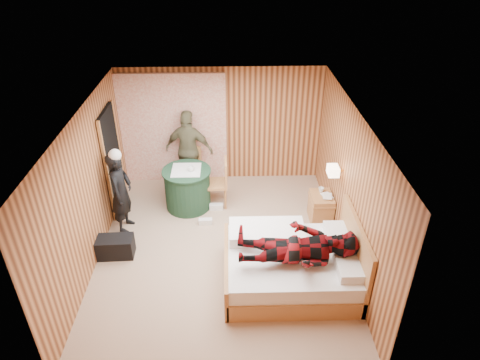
{
  "coord_description": "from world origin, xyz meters",
  "views": [
    {
      "loc": [
        0.17,
        -5.8,
        4.91
      ],
      "look_at": [
        0.34,
        0.6,
        1.05
      ],
      "focal_mm": 32.0,
      "sensor_mm": 36.0,
      "label": 1
    }
  ],
  "objects_px": {
    "wall_lamp": "(333,171)",
    "chair_near": "(220,179)",
    "woman_standing": "(121,192)",
    "man_at_table": "(189,150)",
    "nightstand": "(321,207)",
    "chair_far": "(191,165)",
    "duffel_bag": "(115,247)",
    "bed": "(292,265)",
    "man_on_bed": "(299,241)",
    "round_table": "(188,188)"
  },
  "relations": [
    {
      "from": "nightstand",
      "to": "man_at_table",
      "type": "relative_size",
      "value": 0.33
    },
    {
      "from": "nightstand",
      "to": "woman_standing",
      "type": "relative_size",
      "value": 0.36
    },
    {
      "from": "man_at_table",
      "to": "chair_far",
      "type": "bearing_deg",
      "value": 118.5
    },
    {
      "from": "man_at_table",
      "to": "man_on_bed",
      "type": "relative_size",
      "value": 0.97
    },
    {
      "from": "chair_far",
      "to": "man_on_bed",
      "type": "relative_size",
      "value": 0.53
    },
    {
      "from": "nightstand",
      "to": "man_at_table",
      "type": "height_order",
      "value": "man_at_table"
    },
    {
      "from": "man_on_bed",
      "to": "wall_lamp",
      "type": "bearing_deg",
      "value": 62.12
    },
    {
      "from": "wall_lamp",
      "to": "woman_standing",
      "type": "distance_m",
      "value": 3.75
    },
    {
      "from": "nightstand",
      "to": "chair_near",
      "type": "bearing_deg",
      "value": 163.03
    },
    {
      "from": "nightstand",
      "to": "woman_standing",
      "type": "distance_m",
      "value": 3.7
    },
    {
      "from": "round_table",
      "to": "chair_far",
      "type": "relative_size",
      "value": 1.02
    },
    {
      "from": "woman_standing",
      "to": "man_on_bed",
      "type": "bearing_deg",
      "value": -111.93
    },
    {
      "from": "woman_standing",
      "to": "man_at_table",
      "type": "bearing_deg",
      "value": -29.03
    },
    {
      "from": "bed",
      "to": "duffel_bag",
      "type": "relative_size",
      "value": 3.19
    },
    {
      "from": "man_on_bed",
      "to": "chair_far",
      "type": "bearing_deg",
      "value": 120.23
    },
    {
      "from": "nightstand",
      "to": "chair_far",
      "type": "relative_size",
      "value": 0.61
    },
    {
      "from": "woman_standing",
      "to": "man_at_table",
      "type": "xyz_separation_m",
      "value": [
        1.11,
        1.48,
        0.08
      ]
    },
    {
      "from": "round_table",
      "to": "man_at_table",
      "type": "relative_size",
      "value": 0.55
    },
    {
      "from": "man_on_bed",
      "to": "man_at_table",
      "type": "bearing_deg",
      "value": 120.02
    },
    {
      "from": "bed",
      "to": "man_on_bed",
      "type": "bearing_deg",
      "value": -83.22
    },
    {
      "from": "wall_lamp",
      "to": "chair_near",
      "type": "height_order",
      "value": "wall_lamp"
    },
    {
      "from": "wall_lamp",
      "to": "man_on_bed",
      "type": "xyz_separation_m",
      "value": [
        -0.77,
        -1.46,
        -0.32
      ]
    },
    {
      "from": "round_table",
      "to": "chair_far",
      "type": "distance_m",
      "value": 0.75
    },
    {
      "from": "chair_near",
      "to": "duffel_bag",
      "type": "distance_m",
      "value": 2.38
    },
    {
      "from": "bed",
      "to": "man_at_table",
      "type": "distance_m",
      "value": 3.48
    },
    {
      "from": "bed",
      "to": "woman_standing",
      "type": "height_order",
      "value": "woman_standing"
    },
    {
      "from": "bed",
      "to": "nightstand",
      "type": "bearing_deg",
      "value": 64.74
    },
    {
      "from": "duffel_bag",
      "to": "round_table",
      "type": "bearing_deg",
      "value": 49.89
    },
    {
      "from": "bed",
      "to": "woman_standing",
      "type": "bearing_deg",
      "value": 153.45
    },
    {
      "from": "wall_lamp",
      "to": "bed",
      "type": "height_order",
      "value": "wall_lamp"
    },
    {
      "from": "bed",
      "to": "nightstand",
      "type": "relative_size",
      "value": 3.59
    },
    {
      "from": "chair_near",
      "to": "round_table",
      "type": "bearing_deg",
      "value": -86.33
    },
    {
      "from": "chair_near",
      "to": "man_at_table",
      "type": "relative_size",
      "value": 0.58
    },
    {
      "from": "wall_lamp",
      "to": "man_at_table",
      "type": "bearing_deg",
      "value": 146.86
    },
    {
      "from": "duffel_bag",
      "to": "man_at_table",
      "type": "distance_m",
      "value": 2.62
    },
    {
      "from": "nightstand",
      "to": "chair_far",
      "type": "bearing_deg",
      "value": 153.41
    },
    {
      "from": "duffel_bag",
      "to": "man_on_bed",
      "type": "xyz_separation_m",
      "value": [
        2.97,
        -0.9,
        0.8
      ]
    },
    {
      "from": "chair_far",
      "to": "man_on_bed",
      "type": "bearing_deg",
      "value": -49.53
    },
    {
      "from": "wall_lamp",
      "to": "bed",
      "type": "distance_m",
      "value": 1.77
    },
    {
      "from": "bed",
      "to": "round_table",
      "type": "bearing_deg",
      "value": 130.11
    },
    {
      "from": "round_table",
      "to": "man_at_table",
      "type": "bearing_deg",
      "value": 90.0
    },
    {
      "from": "chair_far",
      "to": "chair_near",
      "type": "bearing_deg",
      "value": -37.33
    },
    {
      "from": "wall_lamp",
      "to": "chair_near",
      "type": "relative_size",
      "value": 0.26
    },
    {
      "from": "nightstand",
      "to": "man_on_bed",
      "type": "relative_size",
      "value": 0.32
    },
    {
      "from": "round_table",
      "to": "man_on_bed",
      "type": "distance_m",
      "value": 3.04
    },
    {
      "from": "woman_standing",
      "to": "chair_near",
      "type": "bearing_deg",
      "value": -59.33
    },
    {
      "from": "woman_standing",
      "to": "man_on_bed",
      "type": "distance_m",
      "value": 3.39
    },
    {
      "from": "round_table",
      "to": "man_at_table",
      "type": "distance_m",
      "value": 0.91
    },
    {
      "from": "chair_far",
      "to": "woman_standing",
      "type": "height_order",
      "value": "woman_standing"
    },
    {
      "from": "wall_lamp",
      "to": "chair_near",
      "type": "xyz_separation_m",
      "value": [
        -1.95,
        0.96,
        -0.72
      ]
    }
  ]
}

